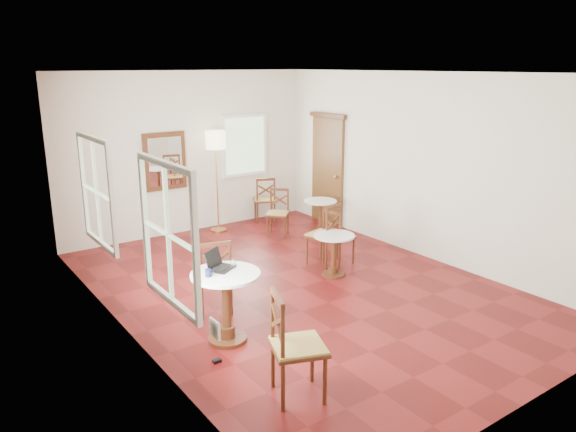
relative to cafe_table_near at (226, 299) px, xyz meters
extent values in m
plane|color=#5F1010|center=(1.63, 0.77, -0.52)|extent=(7.00, 7.00, 0.00)
cube|color=beige|center=(1.63, 4.27, 0.98)|extent=(5.00, 0.02, 3.00)
cube|color=beige|center=(1.63, -2.73, 0.98)|extent=(5.00, 0.02, 3.00)
cube|color=beige|center=(-0.87, 0.77, 0.98)|extent=(0.02, 7.00, 3.00)
cube|color=beige|center=(4.13, 0.77, 0.98)|extent=(0.02, 7.00, 3.00)
cube|color=white|center=(1.63, 0.77, 2.48)|extent=(5.00, 7.00, 0.02)
cube|color=brown|center=(4.09, 3.17, 0.53)|extent=(0.06, 0.90, 2.10)
cube|color=#4E2613|center=(4.07, 3.17, 1.63)|extent=(0.08, 1.02, 0.08)
sphere|color=#BF8C3F|center=(4.03, 2.85, 0.48)|extent=(0.07, 0.07, 0.07)
cube|color=#522A16|center=(1.13, 4.23, 0.88)|extent=(0.80, 0.05, 1.05)
cube|color=white|center=(1.13, 4.20, 0.88)|extent=(0.64, 0.02, 0.88)
cube|color=white|center=(-0.84, -1.33, 0.43)|extent=(0.02, 0.16, 0.16)
torus|color=red|center=(-0.82, -1.33, 0.43)|extent=(0.02, 0.12, 0.12)
cube|color=white|center=(-0.84, -0.43, 1.03)|extent=(0.06, 1.22, 1.42)
cube|color=white|center=(-0.84, 1.77, 1.03)|extent=(0.06, 1.22, 1.42)
cube|color=white|center=(2.83, 4.24, 1.03)|extent=(1.02, 0.06, 1.22)
cylinder|color=#4E2613|center=(0.00, 0.00, -0.50)|extent=(0.45, 0.45, 0.05)
cylinder|color=#4E2613|center=(0.00, 0.00, -0.41)|extent=(0.18, 0.18, 0.14)
cylinder|color=#522A16|center=(0.00, 0.00, -0.07)|extent=(0.10, 0.10, 0.68)
cylinder|color=#4E2613|center=(0.00, 0.00, 0.25)|extent=(0.16, 0.16, 0.07)
cylinder|color=white|center=(0.00, 0.00, 0.30)|extent=(0.80, 0.80, 0.03)
cylinder|color=#4E2613|center=(2.32, 0.85, -0.50)|extent=(0.35, 0.35, 0.04)
cylinder|color=#4E2613|center=(2.32, 0.85, -0.43)|extent=(0.14, 0.14, 0.11)
cylinder|color=#522A16|center=(2.32, 0.85, -0.17)|extent=(0.08, 0.08, 0.53)
cylinder|color=#4E2613|center=(2.32, 0.85, 0.08)|extent=(0.12, 0.12, 0.05)
cylinder|color=white|center=(2.32, 0.85, 0.12)|extent=(0.61, 0.61, 0.03)
cylinder|color=#4E2613|center=(3.51, 2.66, -0.50)|extent=(0.35, 0.35, 0.03)
cylinder|color=#4E2613|center=(3.51, 2.66, -0.43)|extent=(0.14, 0.14, 0.10)
cylinder|color=#522A16|center=(3.51, 2.66, -0.17)|extent=(0.08, 0.08, 0.52)
cylinder|color=#4E2613|center=(3.51, 2.66, 0.07)|extent=(0.12, 0.12, 0.05)
cylinder|color=white|center=(3.51, 2.66, 0.11)|extent=(0.61, 0.61, 0.03)
cylinder|color=#4E2613|center=(0.47, 0.93, -0.28)|extent=(0.04, 0.04, 0.47)
cylinder|color=#4E2613|center=(0.38, 0.57, -0.28)|extent=(0.04, 0.04, 0.47)
cylinder|color=#4E2613|center=(0.11, 1.02, -0.28)|extent=(0.04, 0.04, 0.47)
cylinder|color=#4E2613|center=(0.02, 0.66, -0.28)|extent=(0.04, 0.04, 0.47)
cube|color=#4E2613|center=(0.24, 0.79, -0.04)|extent=(0.56, 0.56, 0.03)
cube|color=olive|center=(0.24, 0.79, -0.03)|extent=(0.53, 0.53, 0.04)
cylinder|color=#4E2613|center=(0.38, 0.57, 0.21)|extent=(0.04, 0.04, 0.52)
cylinder|color=#4E2613|center=(0.02, 0.66, 0.21)|extent=(0.04, 0.04, 0.52)
cube|color=#4E2613|center=(0.20, 0.61, 0.45)|extent=(0.39, 0.13, 0.05)
cube|color=#522A16|center=(0.20, 0.61, 0.22)|extent=(0.34, 0.11, 0.23)
cube|color=#522A16|center=(0.20, 0.61, 0.22)|extent=(0.34, 0.11, 0.23)
cylinder|color=#4E2613|center=(0.14, -1.62, -0.27)|extent=(0.04, 0.04, 0.51)
cylinder|color=#4E2613|center=(-0.24, -1.48, -0.27)|extent=(0.04, 0.04, 0.51)
cylinder|color=#4E2613|center=(0.28, -1.24, -0.27)|extent=(0.04, 0.04, 0.51)
cylinder|color=#4E2613|center=(-0.10, -1.10, -0.27)|extent=(0.04, 0.04, 0.51)
cube|color=#4E2613|center=(0.02, -1.36, -0.01)|extent=(0.64, 0.64, 0.03)
cube|color=olive|center=(0.02, -1.36, 0.01)|extent=(0.61, 0.61, 0.05)
cylinder|color=#4E2613|center=(-0.24, -1.48, 0.27)|extent=(0.04, 0.04, 0.56)
cylinder|color=#4E2613|center=(-0.10, -1.10, 0.27)|extent=(0.04, 0.04, 0.56)
cube|color=#4E2613|center=(-0.17, -1.29, 0.53)|extent=(0.19, 0.42, 0.06)
cube|color=#522A16|center=(-0.17, -1.29, 0.28)|extent=(0.16, 0.35, 0.25)
cube|color=#522A16|center=(-0.17, -1.29, 0.28)|extent=(0.16, 0.35, 0.25)
cylinder|color=#4E2613|center=(2.64, 1.56, -0.28)|extent=(0.04, 0.04, 0.47)
cylinder|color=#4E2613|center=(2.74, 1.20, -0.28)|extent=(0.04, 0.04, 0.47)
cylinder|color=#4E2613|center=(2.28, 1.46, -0.28)|extent=(0.04, 0.04, 0.47)
cylinder|color=#4E2613|center=(2.38, 1.10, -0.28)|extent=(0.04, 0.04, 0.47)
cube|color=#4E2613|center=(2.51, 1.33, -0.04)|extent=(0.56, 0.56, 0.03)
cube|color=olive|center=(2.51, 1.33, -0.03)|extent=(0.54, 0.54, 0.04)
cylinder|color=#4E2613|center=(2.74, 1.20, 0.21)|extent=(0.04, 0.04, 0.52)
cylinder|color=#4E2613|center=(2.38, 1.10, 0.21)|extent=(0.04, 0.04, 0.52)
cube|color=#4E2613|center=(2.56, 1.15, 0.45)|extent=(0.39, 0.14, 0.05)
cube|color=#522A16|center=(2.56, 1.15, 0.22)|extent=(0.33, 0.11, 0.23)
cube|color=#522A16|center=(2.56, 1.15, 0.22)|extent=(0.33, 0.11, 0.23)
cylinder|color=#4E2613|center=(2.92, 1.07, -0.31)|extent=(0.03, 0.03, 0.43)
cylinder|color=#4E2613|center=(2.58, 1.02, -0.31)|extent=(0.03, 0.03, 0.43)
cylinder|color=#4E2613|center=(2.87, 1.41, -0.31)|extent=(0.03, 0.03, 0.43)
cylinder|color=#4E2613|center=(2.53, 1.36, -0.31)|extent=(0.03, 0.03, 0.43)
cube|color=#4E2613|center=(2.72, 1.21, -0.09)|extent=(0.47, 0.47, 0.03)
cube|color=olive|center=(2.72, 1.21, -0.07)|extent=(0.45, 0.45, 0.04)
cylinder|color=#4E2613|center=(2.58, 1.02, 0.14)|extent=(0.03, 0.03, 0.47)
cylinder|color=#4E2613|center=(2.53, 1.36, 0.14)|extent=(0.03, 0.03, 0.47)
cube|color=#4E2613|center=(2.56, 1.19, 0.36)|extent=(0.09, 0.36, 0.05)
cube|color=#522A16|center=(2.56, 1.19, 0.15)|extent=(0.07, 0.31, 0.21)
cube|color=#522A16|center=(2.56, 1.19, 0.15)|extent=(0.07, 0.31, 0.21)
cylinder|color=#4E2613|center=(3.35, 4.07, -0.30)|extent=(0.03, 0.03, 0.44)
cylinder|color=#4E2613|center=(3.21, 3.75, -0.30)|extent=(0.03, 0.03, 0.44)
cylinder|color=#4E2613|center=(3.04, 4.22, -0.30)|extent=(0.03, 0.03, 0.44)
cylinder|color=#4E2613|center=(2.89, 3.90, -0.30)|extent=(0.03, 0.03, 0.44)
cube|color=#4E2613|center=(3.12, 3.98, -0.08)|extent=(0.57, 0.57, 0.03)
cube|color=olive|center=(3.12, 3.98, -0.06)|extent=(0.54, 0.54, 0.04)
cylinder|color=#4E2613|center=(3.21, 3.75, 0.16)|extent=(0.03, 0.03, 0.49)
cylinder|color=#4E2613|center=(2.89, 3.90, 0.16)|extent=(0.03, 0.03, 0.49)
cube|color=#4E2613|center=(3.05, 3.82, 0.38)|extent=(0.35, 0.18, 0.05)
cube|color=#522A16|center=(3.05, 3.82, 0.17)|extent=(0.30, 0.15, 0.21)
cube|color=#522A16|center=(3.05, 3.82, 0.17)|extent=(0.30, 0.15, 0.21)
cylinder|color=#4E2613|center=(2.56, 3.03, -0.32)|extent=(0.03, 0.03, 0.41)
cylinder|color=#4E2613|center=(2.80, 3.26, -0.32)|extent=(0.03, 0.03, 0.41)
cylinder|color=#4E2613|center=(2.79, 2.80, -0.32)|extent=(0.03, 0.03, 0.41)
cylinder|color=#4E2613|center=(3.02, 3.03, -0.32)|extent=(0.03, 0.03, 0.41)
cube|color=#4E2613|center=(2.79, 3.03, -0.11)|extent=(0.56, 0.56, 0.03)
cube|color=olive|center=(2.79, 3.03, -0.09)|extent=(0.54, 0.54, 0.04)
cylinder|color=#4E2613|center=(2.80, 3.26, 0.11)|extent=(0.03, 0.03, 0.45)
cylinder|color=#4E2613|center=(3.02, 3.03, 0.11)|extent=(0.03, 0.03, 0.45)
cube|color=#4E2613|center=(2.91, 3.14, 0.32)|extent=(0.26, 0.27, 0.05)
cube|color=#522A16|center=(2.91, 3.14, 0.12)|extent=(0.22, 0.23, 0.20)
cube|color=#522A16|center=(2.91, 3.14, 0.12)|extent=(0.22, 0.23, 0.20)
cylinder|color=#BF8C3F|center=(2.02, 3.92, -0.50)|extent=(0.31, 0.31, 0.03)
cylinder|color=#BF8C3F|center=(2.02, 3.92, 0.36)|extent=(0.03, 0.03, 1.76)
cylinder|color=beige|center=(2.02, 3.92, 1.24)|extent=(0.37, 0.37, 0.33)
cube|color=black|center=(0.03, 0.13, 0.33)|extent=(0.37, 0.35, 0.02)
cube|color=black|center=(0.03, 0.13, 0.34)|extent=(0.28, 0.24, 0.00)
cube|color=black|center=(-0.03, 0.22, 0.43)|extent=(0.29, 0.22, 0.21)
cube|color=silver|center=(-0.03, 0.22, 0.43)|extent=(0.25, 0.18, 0.17)
ellipsoid|color=black|center=(-0.04, 0.15, 0.34)|extent=(0.11, 0.09, 0.03)
cylinder|color=black|center=(-0.21, 0.01, 0.36)|extent=(0.07, 0.07, 0.09)
torus|color=black|center=(-0.17, 0.01, 0.36)|extent=(0.06, 0.01, 0.06)
cylinder|color=white|center=(0.14, 0.06, 0.38)|extent=(0.07, 0.07, 0.11)
cube|color=black|center=(-0.34, -0.36, -0.50)|extent=(0.09, 0.05, 0.04)
camera|label=1|loc=(-2.78, -5.11, 2.58)|focal=34.26mm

